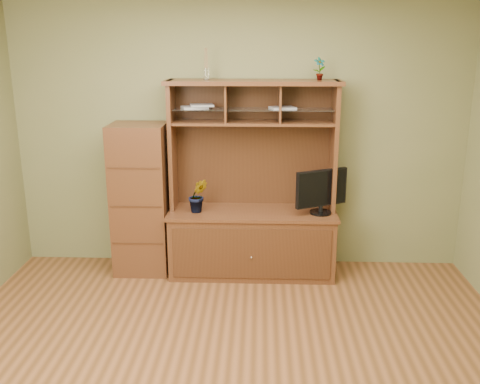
{
  "coord_description": "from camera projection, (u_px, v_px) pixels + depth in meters",
  "views": [
    {
      "loc": [
        0.21,
        -3.27,
        2.27
      ],
      "look_at": [
        0.04,
        1.2,
        0.98
      ],
      "focal_mm": 40.0,
      "sensor_mm": 36.0,
      "label": 1
    }
  ],
  "objects": [
    {
      "name": "room",
      "position": [
        227.0,
        189.0,
        3.41
      ],
      "size": [
        4.54,
        4.04,
        2.74
      ],
      "color": "brown",
      "rests_on": "ground"
    },
    {
      "name": "media_hutch",
      "position": [
        252.0,
        222.0,
        5.29
      ],
      "size": [
        1.66,
        0.61,
        1.9
      ],
      "color": "#4E2B16",
      "rests_on": "room"
    },
    {
      "name": "monitor",
      "position": [
        321.0,
        191.0,
        5.09
      ],
      "size": [
        0.5,
        0.29,
        0.43
      ],
      "rotation": [
        0.0,
        0.0,
        0.48
      ],
      "color": "black",
      "rests_on": "media_hutch"
    },
    {
      "name": "orchid_plant",
      "position": [
        198.0,
        196.0,
        5.15
      ],
      "size": [
        0.21,
        0.18,
        0.33
      ],
      "primitive_type": "imported",
      "rotation": [
        0.0,
        0.0,
        0.18
      ],
      "color": "#356121",
      "rests_on": "media_hutch"
    },
    {
      "name": "top_plant",
      "position": [
        320.0,
        69.0,
        4.93
      ],
      "size": [
        0.13,
        0.1,
        0.21
      ],
      "primitive_type": "imported",
      "rotation": [
        0.0,
        0.0,
        0.3
      ],
      "color": "#3C6D26",
      "rests_on": "media_hutch"
    },
    {
      "name": "reed_diffuser",
      "position": [
        206.0,
        67.0,
        4.97
      ],
      "size": [
        0.06,
        0.06,
        0.29
      ],
      "color": "silver",
      "rests_on": "media_hutch"
    },
    {
      "name": "magazines",
      "position": [
        225.0,
        107.0,
        5.06
      ],
      "size": [
        1.11,
        0.25,
        0.04
      ],
      "color": "silver",
      "rests_on": "media_hutch"
    },
    {
      "name": "side_cabinet",
      "position": [
        141.0,
        199.0,
        5.28
      ],
      "size": [
        0.53,
        0.49,
        1.49
      ],
      "color": "#4E2B16",
      "rests_on": "room"
    }
  ]
}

